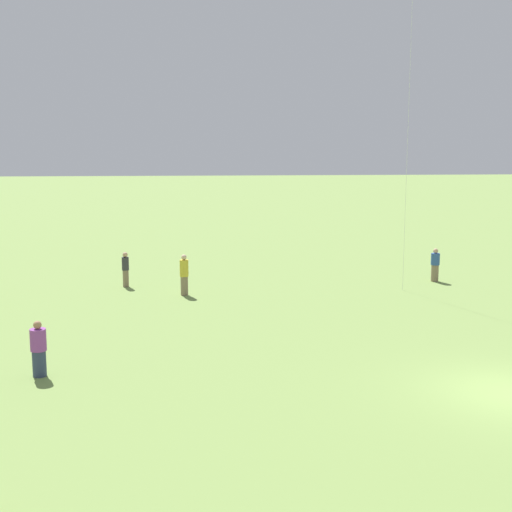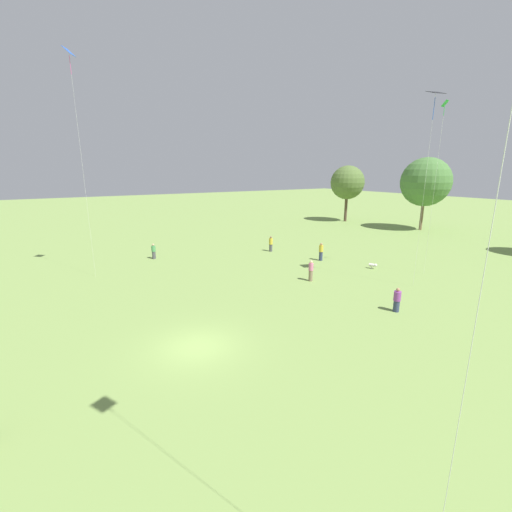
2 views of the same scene
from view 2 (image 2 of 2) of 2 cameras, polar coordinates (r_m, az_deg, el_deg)
The scene contains 12 objects.
ground_plane at distance 19.21m, azimuth -9.83°, elevation -14.70°, with size 240.00×240.00×0.00m, color #7A994C.
tree_0 at distance 65.35m, azimuth 15.00°, elevation 11.73°, with size 6.02×6.02×10.06m.
tree_1 at distance 59.72m, azimuth 26.43°, elevation 10.98°, with size 7.41×7.41×11.15m.
person_0 at distance 39.75m, azimuth 2.48°, elevation 2.02°, with size 0.56×0.56×1.78m.
person_3 at distance 24.76m, azimuth 22.44°, elevation -6.81°, with size 0.65×0.65×1.66m.
person_5 at distance 29.41m, azimuth 9.12°, elevation -2.46°, with size 0.56×0.56×1.80m.
person_9 at distance 36.28m, azimuth 10.78°, elevation 0.68°, with size 0.54×0.54×1.88m.
person_11 at distance 37.96m, azimuth -16.70°, elevation 0.74°, with size 0.48×0.48×1.65m.
kite_2 at distance 33.38m, azimuth -28.51°, elevation 25.88°, with size 1.08×1.02×18.32m.
kite_3 at distance 29.78m, azimuth 27.63°, elevation 21.83°, with size 1.24×1.26×14.74m.
kite_4 at distance 33.87m, azimuth 28.69°, elevation 19.16°, with size 0.52×0.68×14.70m.
dog_0 at distance 34.66m, azimuth 18.91°, elevation -1.47°, with size 0.76×0.52×0.54m.
Camera 2 is at (15.76, -6.02, 9.19)m, focal length 24.00 mm.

